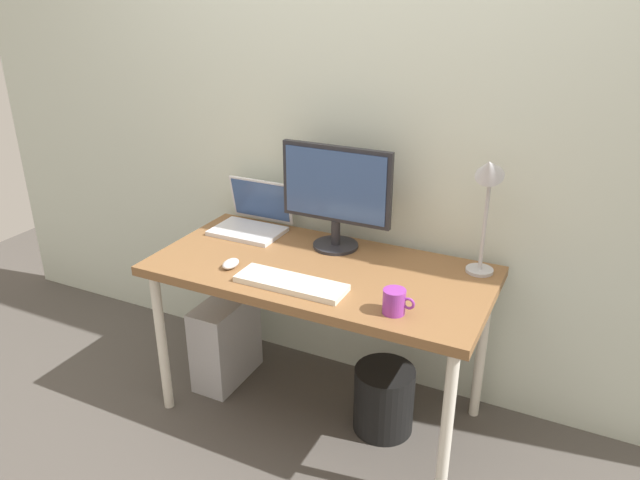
# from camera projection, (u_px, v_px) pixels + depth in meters

# --- Properties ---
(ground_plane) EXTENTS (6.00, 6.00, 0.00)m
(ground_plane) POSITION_uv_depth(u_px,v_px,m) (320.00, 409.00, 2.78)
(ground_plane) COLOR #4C4742
(back_wall) EXTENTS (4.40, 0.04, 2.60)m
(back_wall) POSITION_uv_depth(u_px,v_px,m) (361.00, 110.00, 2.60)
(back_wall) COLOR silver
(back_wall) RESTS_ON ground_plane
(desk) EXTENTS (1.40, 0.68, 0.73)m
(desk) POSITION_uv_depth(u_px,v_px,m) (320.00, 281.00, 2.52)
(desk) COLOR brown
(desk) RESTS_ON ground_plane
(monitor) EXTENTS (0.50, 0.20, 0.46)m
(monitor) POSITION_uv_depth(u_px,v_px,m) (336.00, 192.00, 2.57)
(monitor) COLOR #232328
(monitor) RESTS_ON desk
(laptop) EXTENTS (0.32, 0.27, 0.23)m
(laptop) POSITION_uv_depth(u_px,v_px,m) (253.00, 218.00, 2.84)
(laptop) COLOR silver
(laptop) RESTS_ON desk
(desk_lamp) EXTENTS (0.11, 0.16, 0.51)m
(desk_lamp) POSITION_uv_depth(u_px,v_px,m) (488.00, 188.00, 2.28)
(desk_lamp) COLOR #B2B2B7
(desk_lamp) RESTS_ON desk
(keyboard) EXTENTS (0.44, 0.14, 0.02)m
(keyboard) POSITION_uv_depth(u_px,v_px,m) (291.00, 283.00, 2.33)
(keyboard) COLOR silver
(keyboard) RESTS_ON desk
(mouse) EXTENTS (0.06, 0.09, 0.03)m
(mouse) POSITION_uv_depth(u_px,v_px,m) (231.00, 264.00, 2.48)
(mouse) COLOR silver
(mouse) RESTS_ON desk
(coffee_mug) EXTENTS (0.12, 0.08, 0.09)m
(coffee_mug) POSITION_uv_depth(u_px,v_px,m) (395.00, 302.00, 2.13)
(coffee_mug) COLOR purple
(coffee_mug) RESTS_ON desk
(computer_tower) EXTENTS (0.18, 0.36, 0.42)m
(computer_tower) POSITION_uv_depth(u_px,v_px,m) (226.00, 340.00, 2.93)
(computer_tower) COLOR #B2B2B7
(computer_tower) RESTS_ON ground_plane
(wastebasket) EXTENTS (0.26, 0.26, 0.30)m
(wastebasket) POSITION_uv_depth(u_px,v_px,m) (384.00, 399.00, 2.62)
(wastebasket) COLOR black
(wastebasket) RESTS_ON ground_plane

